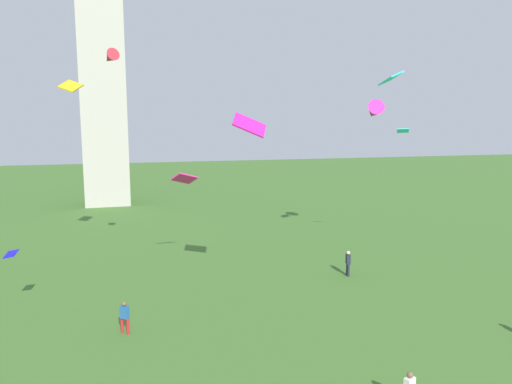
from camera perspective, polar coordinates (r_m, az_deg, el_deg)
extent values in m
cube|color=#A8A399|center=(63.19, -18.46, 19.54)|extent=(5.35, 5.35, 45.74)
cylinder|color=red|center=(24.36, -15.34, -15.52)|extent=(0.15, 0.15, 0.78)
cylinder|color=red|center=(24.58, -16.01, -15.33)|extent=(0.15, 0.15, 0.78)
cube|color=#235693|center=(24.20, -15.74, -13.91)|extent=(0.48, 0.46, 0.61)
sphere|color=brown|center=(24.05, -15.78, -12.98)|extent=(0.23, 0.23, 0.23)
cylinder|color=#1E2333|center=(32.22, 11.20, -9.38)|extent=(0.15, 0.15, 0.82)
cylinder|color=#1E2333|center=(32.57, 11.06, -9.18)|extent=(0.15, 0.15, 0.82)
cube|color=#1E2333|center=(32.19, 11.16, -8.04)|extent=(0.36, 0.49, 0.65)
sphere|color=beige|center=(32.07, 11.19, -7.28)|extent=(0.24, 0.24, 0.24)
sphere|color=brown|center=(18.26, 18.26, -20.40)|extent=(0.22, 0.22, 0.22)
cube|color=#22EBED|center=(34.52, 16.12, 13.16)|extent=(1.14, 1.78, 0.95)
cube|color=gold|center=(34.89, -21.65, 11.92)|extent=(1.63, 1.67, 1.00)
cube|color=#EA2585|center=(30.79, -8.71, 1.64)|extent=(1.80, 1.43, 0.93)
cone|color=#B32634|center=(29.67, -17.38, 15.36)|extent=(1.18, 1.44, 1.04)
cube|color=#1612E8|center=(27.28, -27.69, -6.69)|extent=(0.66, 0.88, 0.31)
cube|color=#DC1B99|center=(23.67, -0.81, 8.16)|extent=(1.97, 1.24, 1.32)
cube|color=#2FE2E8|center=(36.58, 17.47, 7.14)|extent=(1.00, 0.89, 0.37)
cone|color=#E40D83|center=(38.80, 14.15, 9.47)|extent=(1.87, 2.47, 1.92)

